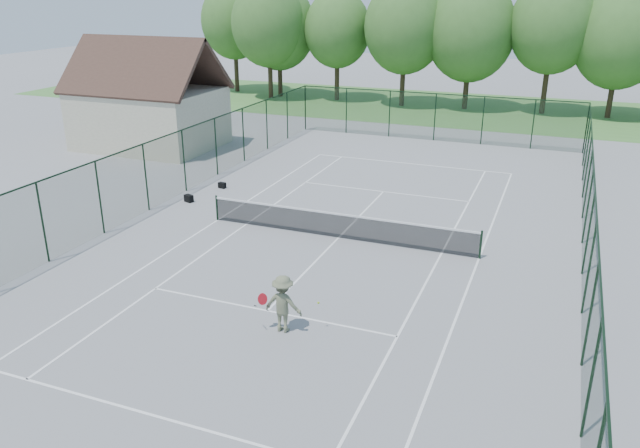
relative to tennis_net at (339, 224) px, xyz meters
The scene contains 10 objects.
ground 0.58m from the tennis_net, ahead, with size 140.00×140.00×0.00m, color gray.
grass_far 30.01m from the tennis_net, 90.00° to the left, with size 80.00×16.00×0.01m, color #4D863C.
court_lines 0.57m from the tennis_net, ahead, with size 11.05×23.85×0.01m.
tennis_net is the anchor object (origin of this frame).
fence_enclosure 0.98m from the tennis_net, ahead, with size 18.05×36.05×3.02m.
utility_building 19.04m from the tennis_net, 147.99° to the left, with size 8.60×6.27×6.63m.
tree_line_far 30.48m from the tennis_net, 90.00° to the left, with size 39.40×6.40×9.70m.
sports_bag_a 8.13m from the tennis_net, 168.59° to the left, with size 0.42×0.25×0.33m, color black.
sports_bag_b 8.60m from the tennis_net, 152.08° to the left, with size 0.36×0.22×0.28m, color black.
tennis_player 7.33m from the tennis_net, 82.59° to the right, with size 1.83×0.93×1.73m.
Camera 1 is at (7.74, -21.57, 9.35)m, focal length 35.00 mm.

